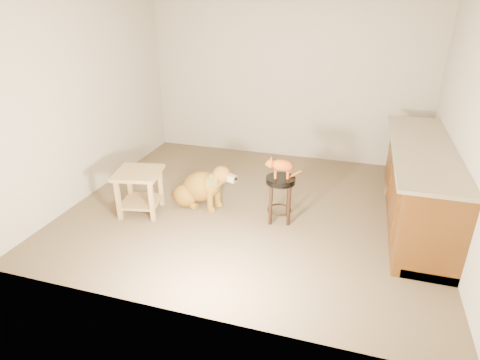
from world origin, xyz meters
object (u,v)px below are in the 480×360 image
(side_table, at_px, (139,186))
(golden_retriever, at_px, (201,188))
(wood_stool, at_px, (405,170))
(tabby_kitten, at_px, (280,166))
(padded_stool, at_px, (280,190))

(side_table, relative_size, golden_retriever, 0.63)
(wood_stool, relative_size, tabby_kitten, 1.63)
(golden_retriever, bearing_deg, side_table, -134.88)
(side_table, relative_size, tabby_kitten, 1.54)
(tabby_kitten, bearing_deg, golden_retriever, 162.52)
(golden_retriever, xyz_separation_m, tabby_kitten, (1.04, -0.09, 0.47))
(padded_stool, xyz_separation_m, tabby_kitten, (-0.01, -0.00, 0.31))
(side_table, xyz_separation_m, tabby_kitten, (1.69, 0.30, 0.35))
(padded_stool, bearing_deg, side_table, -170.08)
(padded_stool, relative_size, golden_retriever, 0.56)
(padded_stool, height_order, wood_stool, wood_stool)
(wood_stool, relative_size, side_table, 1.06)
(side_table, distance_m, tabby_kitten, 1.75)
(padded_stool, distance_m, golden_retriever, 1.07)
(padded_stool, relative_size, tabby_kitten, 1.39)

